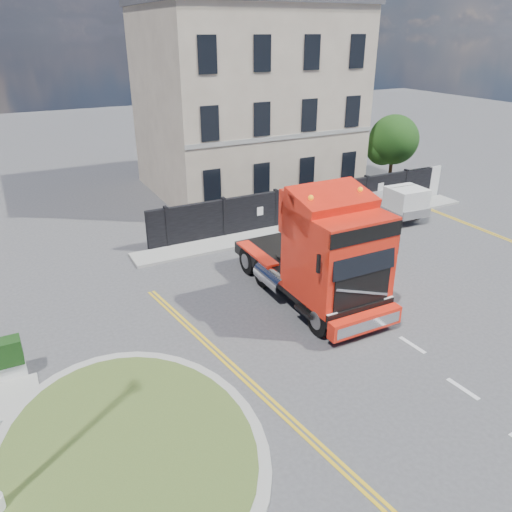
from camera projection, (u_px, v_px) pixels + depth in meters
ground at (301, 325)px, 17.96m from camera, size 120.00×120.00×0.00m
traffic_island at (129, 448)px, 12.57m from camera, size 6.80×6.80×0.17m
hoarding_fence at (316, 202)px, 27.57m from camera, size 18.80×0.25×2.00m
georgian_building at (246, 98)px, 31.44m from camera, size 12.30×10.30×12.80m
tree at (391, 142)px, 32.51m from camera, size 3.20×3.20×4.80m
pavement_far at (315, 225)px, 27.00m from camera, size 20.00×1.60×0.12m
truck at (325, 257)px, 18.42m from camera, size 2.88×7.64×4.58m
flatbed_pickup at (398, 201)px, 27.64m from camera, size 2.08×4.72×1.93m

